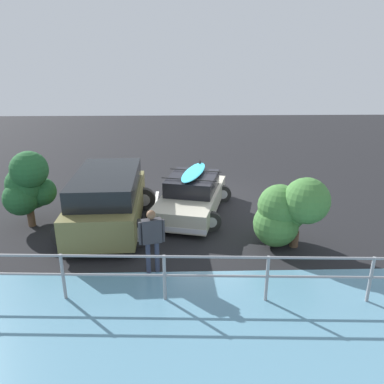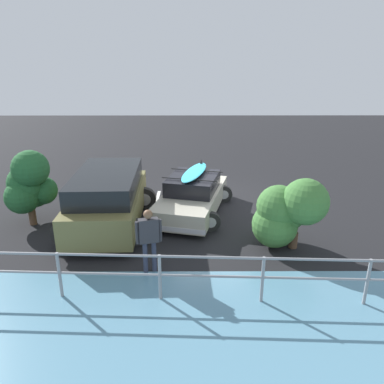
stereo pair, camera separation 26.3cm
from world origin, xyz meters
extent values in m
cube|color=black|center=(0.00, 0.00, -0.01)|extent=(44.00, 44.00, 0.02)
cube|color=silver|center=(1.95, 0.77, 0.00)|extent=(0.12, 4.32, 0.00)
cube|color=#B7B29E|center=(0.67, 0.77, 0.45)|extent=(2.64, 4.30, 0.58)
cube|color=black|center=(0.63, 0.61, 0.99)|extent=(1.94, 2.23, 0.50)
cube|color=silver|center=(1.14, 2.67, 0.29)|extent=(1.73, 0.52, 0.14)
cube|color=silver|center=(0.20, -1.14, 0.29)|extent=(1.73, 0.52, 0.14)
cylinder|color=black|center=(0.12, 2.18, 0.30)|extent=(0.60, 0.18, 0.60)
cylinder|color=#B7B7BC|center=(0.12, 2.18, 0.30)|extent=(0.33, 0.19, 0.33)
cylinder|color=black|center=(1.83, 1.76, 0.30)|extent=(0.60, 0.18, 0.60)
cylinder|color=#B7B7BC|center=(1.83, 1.76, 0.30)|extent=(0.33, 0.19, 0.33)
cylinder|color=black|center=(-0.48, -0.23, 0.30)|extent=(0.60, 0.18, 0.60)
cylinder|color=#B7B7BC|center=(-0.48, -0.23, 0.30)|extent=(0.33, 0.19, 0.33)
cylinder|color=black|center=(1.23, -0.65, 0.30)|extent=(0.60, 0.18, 0.60)
cylinder|color=#B7B7BC|center=(1.23, -0.65, 0.30)|extent=(0.33, 0.19, 0.33)
cylinder|color=black|center=(0.76, 1.12, 1.29)|extent=(1.77, 0.47, 0.03)
cylinder|color=black|center=(0.51, 0.10, 1.29)|extent=(1.77, 0.47, 0.03)
ellipsoid|color=#33B7D6|center=(0.59, 0.49, 1.35)|extent=(1.19, 2.44, 0.09)
cone|color=black|center=(0.34, -0.43, 1.46)|extent=(0.10, 0.10, 0.14)
cube|color=brown|center=(3.22, 1.80, 0.69)|extent=(2.07, 4.45, 0.88)
cube|color=black|center=(3.22, 1.80, 1.43)|extent=(1.89, 3.48, 0.60)
cylinder|color=black|center=(3.30, -0.49, 0.79)|extent=(0.70, 0.20, 0.69)
cylinder|color=black|center=(2.19, 3.09, 0.38)|extent=(0.77, 0.22, 0.77)
cylinder|color=#B7B7BC|center=(2.19, 3.09, 0.38)|extent=(0.42, 0.23, 0.42)
cylinder|color=black|center=(4.16, 3.15, 0.38)|extent=(0.77, 0.22, 0.77)
cylinder|color=#B7B7BC|center=(4.16, 3.15, 0.38)|extent=(0.42, 0.23, 0.42)
cylinder|color=black|center=(2.28, 0.45, 0.38)|extent=(0.77, 0.22, 0.77)
cylinder|color=#B7B7BC|center=(2.28, 0.45, 0.38)|extent=(0.42, 0.23, 0.42)
cylinder|color=black|center=(4.25, 0.52, 0.38)|extent=(0.77, 0.22, 0.77)
cylinder|color=#B7B7BC|center=(4.25, 0.52, 0.38)|extent=(0.42, 0.23, 0.42)
cylinder|color=#33384C|center=(1.60, 4.42, 0.40)|extent=(0.12, 0.12, 0.79)
cylinder|color=#33384C|center=(1.81, 4.48, 0.40)|extent=(0.12, 0.12, 0.79)
cube|color=#333338|center=(1.71, 4.45, 1.09)|extent=(0.49, 0.29, 0.60)
sphere|color=brown|center=(1.71, 4.45, 1.51)|extent=(0.22, 0.22, 0.22)
cylinder|color=#333338|center=(1.44, 4.38, 1.07)|extent=(0.08, 0.08, 0.56)
cylinder|color=#333338|center=(1.97, 4.52, 1.07)|extent=(0.08, 0.08, 0.56)
cylinder|color=gray|center=(-2.95, 5.76, 0.53)|extent=(0.07, 0.07, 1.07)
cylinder|color=gray|center=(-0.79, 5.67, 0.53)|extent=(0.07, 0.07, 1.07)
cylinder|color=gray|center=(1.37, 5.57, 0.53)|extent=(0.07, 0.07, 1.07)
cylinder|color=gray|center=(3.53, 5.47, 0.53)|extent=(0.07, 0.07, 1.07)
cylinder|color=gray|center=(0.29, 5.62, 1.04)|extent=(10.81, 0.55, 0.06)
cylinder|color=gray|center=(0.29, 5.62, 0.59)|extent=(10.81, 0.55, 0.06)
cylinder|color=brown|center=(-2.09, 3.24, 0.22)|extent=(0.24, 0.24, 0.45)
sphere|color=#427A38|center=(-2.22, 3.53, 1.46)|extent=(1.21, 1.21, 1.21)
sphere|color=#427A38|center=(-1.71, 2.94, 0.78)|extent=(1.21, 1.21, 1.21)
sphere|color=#427A38|center=(-1.63, 3.21, 1.18)|extent=(1.19, 1.19, 1.19)
sphere|color=#427A38|center=(-1.56, 3.23, 0.67)|extent=(1.24, 1.24, 1.24)
sphere|color=#427A38|center=(-1.92, 3.28, 1.01)|extent=(0.82, 0.82, 0.82)
sphere|color=#427A38|center=(-2.13, 3.27, 1.25)|extent=(0.87, 0.87, 0.87)
cylinder|color=brown|center=(5.65, 1.68, 0.26)|extent=(0.22, 0.22, 0.52)
sphere|color=#235B2D|center=(5.63, 1.68, 1.22)|extent=(0.84, 0.84, 0.84)
sphere|color=#235B2D|center=(5.70, 1.26, 1.02)|extent=(1.18, 1.18, 1.18)
sphere|color=#235B2D|center=(5.31, 1.43, 1.03)|extent=(0.88, 0.88, 0.88)
sphere|color=#235B2D|center=(5.78, 1.52, 1.30)|extent=(1.11, 1.11, 1.11)
sphere|color=#235B2D|center=(5.47, 1.73, 1.83)|extent=(1.10, 1.10, 1.10)
sphere|color=#235B2D|center=(5.83, 1.77, 0.95)|extent=(1.04, 1.04, 1.04)
sphere|color=#235B2D|center=(5.71, 1.75, 0.97)|extent=(0.76, 0.76, 0.76)
camera|label=1|loc=(0.98, 12.42, 4.91)|focal=35.00mm
camera|label=2|loc=(0.72, 12.42, 4.91)|focal=35.00mm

